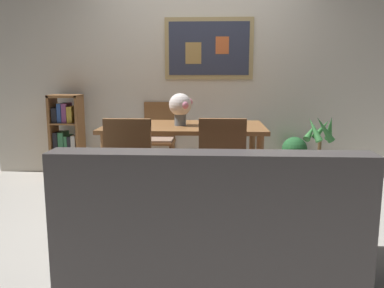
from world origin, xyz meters
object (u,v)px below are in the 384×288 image
(dining_chair_far_right, at_px, (219,133))
(potted_palm, at_px, (319,162))
(dining_chair_near_right, at_px, (222,162))
(tv_remote, at_px, (209,123))
(leather_couch, at_px, (210,226))
(bookshelf, at_px, (66,138))
(potted_ivy, at_px, (294,158))
(flower_vase, at_px, (181,106))
(dining_table, at_px, (184,134))
(dining_chair_near_left, at_px, (131,162))
(dining_chair_far_left, at_px, (159,133))

(dining_chair_far_right, xyz_separation_m, potted_palm, (1.08, -0.56, -0.23))
(dining_chair_near_right, bearing_deg, tv_remote, 97.74)
(potted_palm, height_order, tv_remote, potted_palm)
(leather_couch, xyz_separation_m, potted_palm, (1.17, 1.91, -0.01))
(bookshelf, height_order, potted_ivy, bookshelf)
(potted_ivy, relative_size, flower_vase, 1.61)
(dining_table, bearing_deg, dining_chair_near_left, -114.89)
(dining_chair_near_left, bearing_deg, potted_palm, 30.94)
(dining_chair_far_left, xyz_separation_m, potted_ivy, (1.64, -0.08, -0.28))
(potted_palm, height_order, flower_vase, flower_vase)
(dining_chair_far_right, bearing_deg, bookshelf, -173.79)
(dining_chair_near_left, bearing_deg, potted_ivy, 43.01)
(potted_palm, relative_size, tv_remote, 5.21)
(dining_table, bearing_deg, bookshelf, 156.91)
(dining_chair_near_right, height_order, leather_couch, dining_chair_near_right)
(potted_ivy, height_order, flower_vase, flower_vase)
(flower_vase, bearing_deg, potted_ivy, 29.76)
(dining_chair_near_left, relative_size, potted_palm, 1.09)
(dining_chair_far_left, xyz_separation_m, leather_couch, (0.65, -2.44, -0.22))
(dining_chair_near_right, xyz_separation_m, potted_palm, (1.08, 1.05, -0.23))
(dining_chair_far_right, relative_size, bookshelf, 0.90)
(leather_couch, distance_m, tv_remote, 1.76)
(dining_chair_far_left, height_order, potted_palm, dining_chair_far_left)
(dining_chair_near_right, bearing_deg, dining_chair_far_left, 115.14)
(dining_chair_near_left, distance_m, bookshelf, 1.82)
(leather_couch, xyz_separation_m, bookshelf, (-1.75, 2.27, 0.18))
(leather_couch, bearing_deg, dining_chair_near_left, 129.33)
(bookshelf, relative_size, flower_vase, 3.10)
(dining_chair_near_right, height_order, bookshelf, bookshelf)
(tv_remote, bearing_deg, potted_ivy, 32.86)
(dining_chair_far_right, relative_size, flower_vase, 2.80)
(dining_table, relative_size, dining_chair_near_left, 1.79)
(potted_ivy, height_order, tv_remote, tv_remote)
(dining_chair_far_left, distance_m, flower_vase, 0.98)
(dining_chair_near_right, bearing_deg, leather_couch, -96.08)
(dining_chair_far_left, bearing_deg, potted_ivy, -2.81)
(dining_chair_far_left, bearing_deg, flower_vase, -67.86)
(dining_chair_near_left, height_order, potted_palm, dining_chair_near_left)
(bookshelf, distance_m, potted_ivy, 2.75)
(dining_chair_near_right, height_order, potted_palm, dining_chair_near_right)
(dining_chair_far_left, relative_size, tv_remote, 5.67)
(dining_chair_near_right, relative_size, bookshelf, 0.90)
(dining_chair_near_left, height_order, dining_chair_far_left, same)
(dining_chair_near_right, bearing_deg, flower_vase, 118.30)
(leather_couch, bearing_deg, tv_remote, 90.75)
(bookshelf, bearing_deg, potted_ivy, 1.87)
(dining_table, height_order, potted_ivy, dining_table)
(flower_vase, bearing_deg, dining_chair_far_right, 64.78)
(dining_chair_near_left, distance_m, dining_chair_near_right, 0.76)
(potted_palm, bearing_deg, bookshelf, 172.95)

